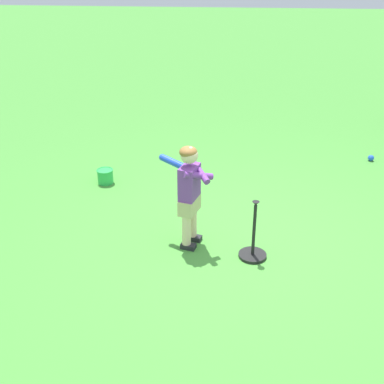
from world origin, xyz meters
name	(u,v)px	position (x,y,z in m)	size (l,w,h in m)	color
ground_plane	(245,241)	(0.00, 0.00, 0.00)	(40.00, 40.00, 0.00)	#479338
child_batter	(189,187)	(-0.58, -0.09, 0.65)	(0.57, 0.41, 1.08)	#232328
play_ball_far_left	(371,158)	(1.80, 2.29, 0.04)	(0.09, 0.09, 0.09)	blue
batting_tee	(253,248)	(0.07, -0.28, 0.10)	(0.28, 0.28, 0.62)	black
toy_bucket	(105,176)	(-1.79, 1.26, 0.10)	(0.22, 0.22, 0.19)	green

